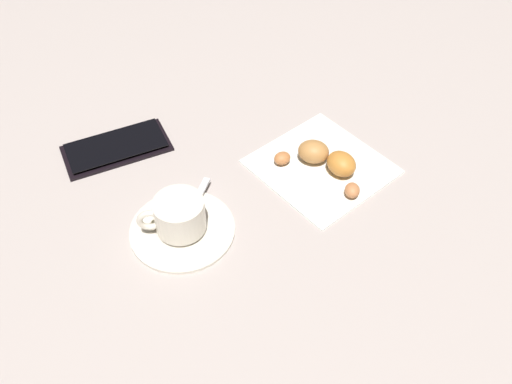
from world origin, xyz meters
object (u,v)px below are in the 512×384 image
object	(u,v)px
sugar_packet	(171,213)
cell_phone	(116,147)
croissant	(326,160)
teaspoon	(185,221)
espresso_cup	(180,217)
napkin	(321,166)
saucer	(183,230)

from	to	relation	value
sugar_packet	cell_phone	xyz separation A→B (m)	(-0.03, 0.16, -0.01)
croissant	cell_phone	size ratio (longest dim) A/B	0.83
croissant	teaspoon	bearing A→B (deg)	-176.66
espresso_cup	teaspoon	world-z (taller)	espresso_cup
espresso_cup	teaspoon	distance (m)	0.02
sugar_packet	napkin	size ratio (longest dim) A/B	0.33
espresso_cup	napkin	bearing A→B (deg)	6.96
espresso_cup	croissant	distance (m)	0.23
espresso_cup	sugar_packet	world-z (taller)	espresso_cup
napkin	cell_phone	bearing A→B (deg)	147.14
espresso_cup	cell_phone	size ratio (longest dim) A/B	0.55
croissant	cell_phone	bearing A→B (deg)	146.29
sugar_packet	cell_phone	bearing A→B (deg)	-108.71
saucer	sugar_packet	xyz separation A→B (m)	(-0.01, 0.03, 0.01)
espresso_cup	sugar_packet	xyz separation A→B (m)	(-0.00, 0.03, -0.02)
teaspoon	napkin	xyz separation A→B (m)	(0.21, 0.02, -0.01)
espresso_cup	saucer	bearing A→B (deg)	20.95
napkin	croissant	size ratio (longest dim) A/B	1.34
saucer	cell_phone	world-z (taller)	same
saucer	cell_phone	distance (m)	0.19
espresso_cup	napkin	world-z (taller)	espresso_cup
teaspoon	napkin	size ratio (longest dim) A/B	0.57
napkin	teaspoon	bearing A→B (deg)	-174.86
espresso_cup	sugar_packet	size ratio (longest dim) A/B	1.50
teaspoon	croissant	world-z (taller)	croissant
saucer	teaspoon	bearing A→B (deg)	47.41
sugar_packet	napkin	world-z (taller)	sugar_packet
cell_phone	sugar_packet	bearing A→B (deg)	-80.51
croissant	sugar_packet	bearing A→B (deg)	178.06
sugar_packet	napkin	distance (m)	0.23
saucer	cell_phone	bearing A→B (deg)	99.69
saucer	cell_phone	size ratio (longest dim) A/B	0.88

